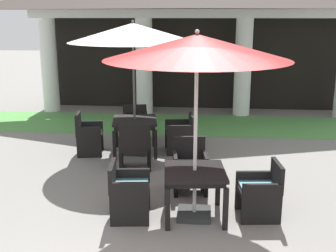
# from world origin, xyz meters

# --- Properties ---
(lawn_strip) EXTENTS (11.67, 2.21, 0.01)m
(lawn_strip) POSITION_xyz_m (0.00, 7.06, 0.00)
(lawn_strip) COLOR #519347
(lawn_strip) RESTS_ON ground
(patio_table_near_foreground) EXTENTS (0.95, 0.95, 0.73)m
(patio_table_near_foreground) POSITION_xyz_m (0.26, 1.73, 0.62)
(patio_table_near_foreground) COLOR black
(patio_table_near_foreground) RESTS_ON ground
(patio_umbrella_near_foreground) EXTENTS (2.52, 2.52, 2.69)m
(patio_umbrella_near_foreground) POSITION_xyz_m (0.26, 1.73, 2.44)
(patio_umbrella_near_foreground) COLOR #2D2D2D
(patio_umbrella_near_foreground) RESTS_ON ground
(patio_chair_near_foreground_east) EXTENTS (0.63, 0.61, 0.83)m
(patio_chair_near_foreground_east) POSITION_xyz_m (1.22, 1.84, 0.39)
(patio_chair_near_foreground_east) COLOR black
(patio_chair_near_foreground_east) RESTS_ON ground
(patio_chair_near_foreground_west) EXTENTS (0.62, 0.65, 0.83)m
(patio_chair_near_foreground_west) POSITION_xyz_m (-0.69, 1.63, 0.41)
(patio_chair_near_foreground_west) COLOR black
(patio_chair_near_foreground_west) RESTS_ON ground
(patio_chair_near_foreground_north) EXTENTS (0.62, 0.62, 0.88)m
(patio_chair_near_foreground_north) POSITION_xyz_m (0.16, 2.69, 0.41)
(patio_chair_near_foreground_north) COLOR black
(patio_chair_near_foreground_north) RESTS_ON ground
(patio_table_mid_left) EXTENTS (1.04, 1.04, 0.74)m
(patio_table_mid_left) POSITION_xyz_m (-1.09, 4.58, 0.64)
(patio_table_mid_left) COLOR black
(patio_table_mid_left) RESTS_ON ground
(patio_umbrella_mid_left) EXTENTS (2.62, 2.62, 2.78)m
(patio_umbrella_mid_left) POSITION_xyz_m (-1.09, 4.58, 2.51)
(patio_umbrella_mid_left) COLOR #2D2D2D
(patio_umbrella_mid_left) RESTS_ON ground
(patio_chair_mid_left_east) EXTENTS (0.67, 0.67, 0.82)m
(patio_chair_mid_left_east) POSITION_xyz_m (-0.12, 4.74, 0.40)
(patio_chair_mid_left_east) COLOR black
(patio_chair_mid_left_east) RESTS_ON ground
(patio_chair_mid_left_south) EXTENTS (0.67, 0.59, 0.94)m
(patio_chair_mid_left_south) POSITION_xyz_m (-0.93, 3.61, 0.43)
(patio_chair_mid_left_south) COLOR black
(patio_chair_mid_left_south) RESTS_ON ground
(patio_chair_mid_left_west) EXTENTS (0.60, 0.64, 0.89)m
(patio_chair_mid_left_west) POSITION_xyz_m (-2.06, 4.42, 0.41)
(patio_chair_mid_left_west) COLOR black
(patio_chair_mid_left_west) RESTS_ON ground
(patio_chair_mid_left_north) EXTENTS (0.66, 0.64, 0.80)m
(patio_chair_mid_left_north) POSITION_xyz_m (-1.25, 5.55, 0.39)
(patio_chair_mid_left_north) COLOR black
(patio_chair_mid_left_north) RESTS_ON ground
(terracotta_urn) EXTENTS (0.36, 0.36, 0.38)m
(terracotta_urn) POSITION_xyz_m (-0.08, 5.75, 0.15)
(terracotta_urn) COLOR #9E5633
(terracotta_urn) RESTS_ON ground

